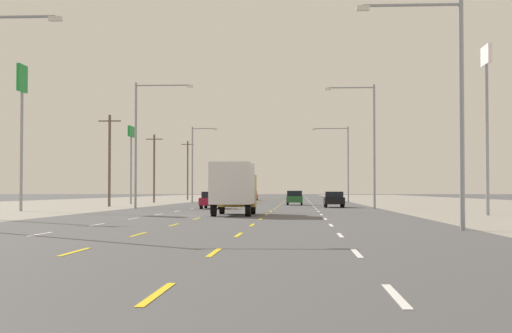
# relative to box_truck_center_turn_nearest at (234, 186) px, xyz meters

# --- Properties ---
(ground_plane) EXTENTS (572.00, 572.00, 0.00)m
(ground_plane) POSITION_rel_box_truck_center_turn_nearest_xyz_m (0.23, 23.08, -1.84)
(ground_plane) COLOR #4C4C4F
(lane_markings) EXTENTS (10.64, 227.60, 0.01)m
(lane_markings) POSITION_rel_box_truck_center_turn_nearest_xyz_m (0.23, 61.58, -1.83)
(lane_markings) COLOR white
(lane_markings) RESTS_ON ground
(box_truck_center_turn_nearest) EXTENTS (2.40, 7.20, 3.23)m
(box_truck_center_turn_nearest) POSITION_rel_box_truck_center_turn_nearest_xyz_m (0.00, 0.00, 0.00)
(box_truck_center_turn_nearest) COLOR #B28C33
(box_truck_center_turn_nearest) RESTS_ON ground
(sedan_inner_left_near) EXTENTS (1.80, 4.50, 1.46)m
(sedan_inner_left_near) POSITION_rel_box_truck_center_turn_nearest_xyz_m (-3.33, 17.25, -1.08)
(sedan_inner_left_near) COLOR maroon
(sedan_inner_left_near) RESTS_ON ground
(sedan_far_right_mid) EXTENTS (1.80, 4.50, 1.46)m
(sedan_far_right_mid) POSITION_rel_box_truck_center_turn_nearest_xyz_m (7.25, 22.99, -1.08)
(sedan_far_right_mid) COLOR black
(sedan_far_right_mid) RESTS_ON ground
(hatchback_inner_right_midfar) EXTENTS (1.72, 3.90, 1.54)m
(hatchback_inner_right_midfar) POSITION_rel_box_truck_center_turn_nearest_xyz_m (3.56, 34.30, -1.05)
(hatchback_inner_right_midfar) COLOR #235B2D
(hatchback_inner_right_midfar) RESTS_ON ground
(hatchback_inner_left_far) EXTENTS (1.72, 3.90, 1.54)m
(hatchback_inner_left_far) POSITION_rel_box_truck_center_turn_nearest_xyz_m (-3.34, 51.06, -1.05)
(hatchback_inner_left_far) COLOR maroon
(hatchback_inner_left_far) RESTS_ON ground
(hatchback_inner_left_farther) EXTENTS (1.72, 3.90, 1.54)m
(hatchback_inner_left_farther) POSITION_rel_box_truck_center_turn_nearest_xyz_m (-3.42, 72.82, -1.05)
(hatchback_inner_left_farther) COLOR red
(hatchback_inner_left_farther) RESTS_ON ground
(hatchback_far_left_farthest) EXTENTS (1.72, 3.90, 1.54)m
(hatchback_far_left_farthest) POSITION_rel_box_truck_center_turn_nearest_xyz_m (-6.91, 75.15, -1.05)
(hatchback_far_left_farthest) COLOR black
(hatchback_far_left_farthest) RESTS_ON ground
(pole_sign_left_row_1) EXTENTS (0.24, 1.73, 11.05)m
(pole_sign_left_row_1) POSITION_rel_box_truck_center_turn_nearest_xyz_m (-16.81, 8.67, 6.33)
(pole_sign_left_row_1) COLOR gray
(pole_sign_left_row_1) RESTS_ON ground
(pole_sign_left_row_2) EXTENTS (0.24, 2.59, 8.99)m
(pole_sign_left_row_2) POSITION_rel_box_truck_center_turn_nearest_xyz_m (-15.31, 39.14, 5.06)
(pole_sign_left_row_2) COLOR gray
(pole_sign_left_row_2) RESTS_ON ground
(pole_sign_right_row_1) EXTENTS (0.24, 2.00, 10.64)m
(pole_sign_right_row_1) POSITION_rel_box_truck_center_turn_nearest_xyz_m (15.80, 0.85, 5.85)
(pole_sign_right_row_1) COLOR gray
(pole_sign_right_row_1) RESTS_ON ground
(streetlight_right_row_0) EXTENTS (4.16, 0.26, 9.05)m
(streetlight_right_row_0) POSITION_rel_box_truck_center_turn_nearest_xyz_m (9.93, -17.37, 3.45)
(streetlight_right_row_0) COLOR gray
(streetlight_right_row_0) RESTS_ON ground
(streetlight_left_row_1) EXTENTS (5.02, 0.26, 10.82)m
(streetlight_left_row_1) POSITION_rel_box_truck_center_turn_nearest_xyz_m (-9.41, 16.93, 4.47)
(streetlight_left_row_1) COLOR gray
(streetlight_left_row_1) RESTS_ON ground
(streetlight_right_row_1) EXTENTS (4.22, 0.26, 10.50)m
(streetlight_right_row_1) POSITION_rel_box_truck_center_turn_nearest_xyz_m (9.98, 16.93, 4.21)
(streetlight_right_row_1) COLOR gray
(streetlight_right_row_1) RESTS_ON ground
(streetlight_left_row_2) EXTENTS (3.43, 0.26, 9.94)m
(streetlight_left_row_2) POSITION_rel_box_truck_center_turn_nearest_xyz_m (-9.62, 51.22, 3.82)
(streetlight_left_row_2) COLOR gray
(streetlight_left_row_2) RESTS_ON ground
(streetlight_right_row_2) EXTENTS (4.75, 0.26, 9.87)m
(streetlight_right_row_2) POSITION_rel_box_truck_center_turn_nearest_xyz_m (9.87, 51.22, 3.94)
(streetlight_right_row_2) COLOR gray
(streetlight_right_row_2) RESTS_ON ground
(utility_pole_left_row_1) EXTENTS (2.20, 0.26, 8.96)m
(utility_pole_left_row_1) POSITION_rel_box_truck_center_turn_nearest_xyz_m (-14.46, 25.83, 2.84)
(utility_pole_left_row_1) COLOR brown
(utility_pole_left_row_1) RESTS_ON ground
(utility_pole_left_row_2) EXTENTS (2.20, 0.26, 8.90)m
(utility_pole_left_row_2) POSITION_rel_box_truck_center_turn_nearest_xyz_m (-14.89, 50.85, 2.80)
(utility_pole_left_row_2) COLOR brown
(utility_pole_left_row_2) RESTS_ON ground
(utility_pole_left_row_3) EXTENTS (2.20, 0.26, 10.20)m
(utility_pole_left_row_3) POSITION_rel_box_truck_center_turn_nearest_xyz_m (-15.29, 83.19, 3.46)
(utility_pole_left_row_3) COLOR brown
(utility_pole_left_row_3) RESTS_ON ground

